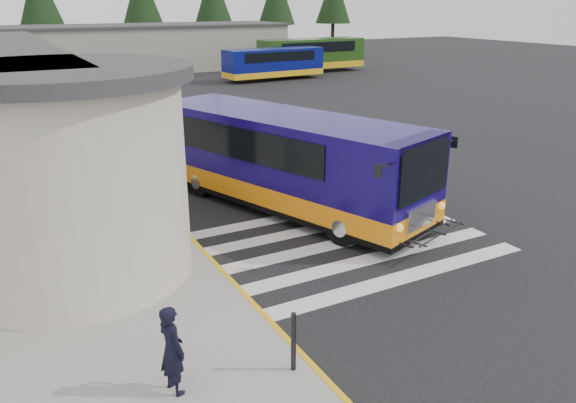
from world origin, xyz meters
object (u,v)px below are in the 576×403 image
transit_bus (286,164)px  pedestrian_b (165,236)px  pedestrian_a (172,350)px  bollard (293,342)px  far_bus_b (311,53)px  far_bus_a (273,62)px

transit_bus → pedestrian_b: bearing=-168.6°
pedestrian_a → pedestrian_b: pedestrian_b is taller
transit_bus → bollard: 8.74m
transit_bus → pedestrian_b: size_ratio=6.48×
transit_bus → far_bus_b: 36.44m
pedestrian_a → bollard: size_ratio=1.40×
bollard → far_bus_b: 45.14m
pedestrian_b → bollard: 5.00m
far_bus_a → bollard: bearing=149.6°
transit_bus → pedestrian_a: 9.45m
bollard → far_bus_a: (17.77, 35.37, 0.72)m
pedestrian_a → bollard: 2.06m
transit_bus → pedestrian_b: transit_bus is taller
pedestrian_b → far_bus_b: far_bus_b is taller
far_bus_b → pedestrian_b: bearing=143.5°
transit_bus → far_bus_b: bearing=38.9°
pedestrian_b → bollard: bearing=-7.0°
transit_bus → bollard: size_ratio=9.60×
bollard → far_bus_b: bearing=58.8°
transit_bus → far_bus_a: transit_bus is taller
transit_bus → far_bus_b: far_bus_b is taller
transit_bus → bollard: bearing=-136.5°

